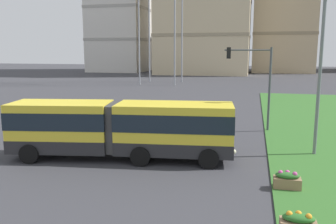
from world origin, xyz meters
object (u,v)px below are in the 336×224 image
traffic_light_far_right (255,74)px  flower_planter_3 (287,180)px  flower_planter_2 (298,224)px  streetlight_median (320,68)px  articulated_bus (121,128)px

traffic_light_far_right → flower_planter_3: bearing=-82.7°
flower_planter_2 → traffic_light_far_right: (-1.44, 15.11, 3.63)m
traffic_light_far_right → streetlight_median: 6.57m
flower_planter_2 → flower_planter_3: size_ratio=1.00×
traffic_light_far_right → streetlight_median: size_ratio=0.68×
flower_planter_3 → streetlight_median: 7.32m
flower_planter_2 → streetlight_median: size_ratio=0.13×
flower_planter_3 → traffic_light_far_right: (-1.44, 11.18, 3.63)m
articulated_bus → flower_planter_2: articulated_bus is taller
articulated_bus → flower_planter_3: size_ratio=10.96×
flower_planter_3 → flower_planter_2: bearing=-90.0°
traffic_light_far_right → streetlight_median: streetlight_median is taller
flower_planter_3 → articulated_bus: bearing=162.8°
streetlight_median → traffic_light_far_right: bearing=120.8°
flower_planter_3 → traffic_light_far_right: size_ratio=0.19×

